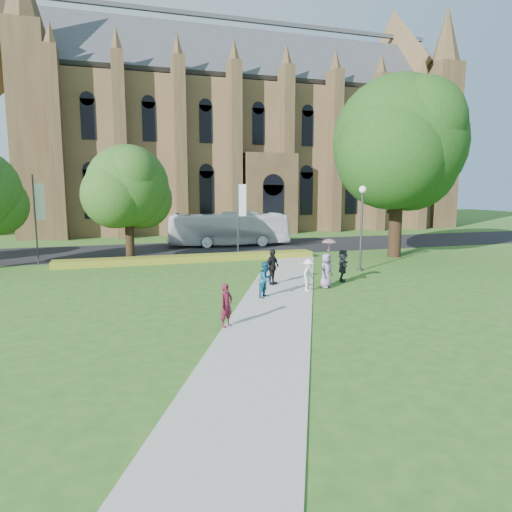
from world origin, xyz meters
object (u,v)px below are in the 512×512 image
object	(u,v)px
tour_coach	(228,229)
large_tree	(399,143)
streetlamp	(362,218)
pedestrian_0	(226,305)

from	to	relation	value
tour_coach	large_tree	bearing A→B (deg)	-130.03
streetlamp	large_tree	bearing A→B (deg)	39.29
streetlamp	large_tree	distance (m)	8.73
tour_coach	pedestrian_0	world-z (taller)	tour_coach
pedestrian_0	tour_coach	bearing A→B (deg)	41.86
streetlamp	tour_coach	distance (m)	15.50
large_tree	pedestrian_0	bearing A→B (deg)	-140.31
streetlamp	tour_coach	world-z (taller)	streetlamp
large_tree	pedestrian_0	xyz separation A→B (m)	(-16.26, -13.50, -7.52)
large_tree	pedestrian_0	distance (m)	22.43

